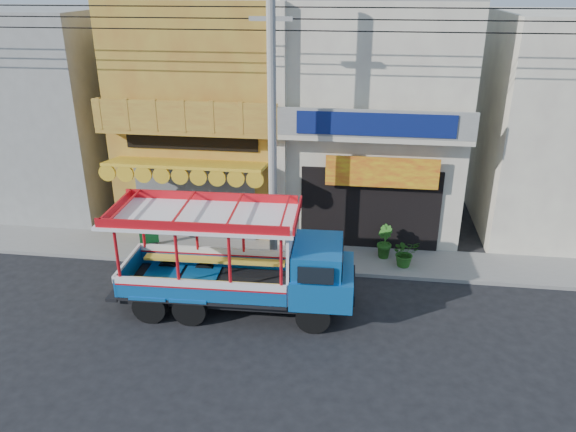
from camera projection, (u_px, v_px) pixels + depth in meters
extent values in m
plane|color=black|center=(291.00, 327.00, 15.02)|extent=(90.00, 90.00, 0.00)
cube|color=slate|center=(307.00, 257.00, 18.64)|extent=(30.00, 2.00, 0.12)
cube|color=#A76725|center=(214.00, 110.00, 21.24)|extent=(6.00, 6.00, 8.00)
cube|color=#595B5E|center=(196.00, 203.00, 19.50)|extent=(4.20, 0.10, 2.60)
cube|color=#C58817|center=(186.00, 164.00, 18.19)|extent=(5.20, 1.50, 0.31)
cube|color=#A76725|center=(188.00, 131.00, 18.16)|extent=(6.00, 0.70, 0.18)
cube|color=#A76725|center=(184.00, 116.00, 17.67)|extent=(6.00, 0.12, 0.95)
cube|color=black|center=(192.00, 143.00, 18.65)|extent=(4.50, 0.04, 0.45)
cube|color=#BDAE9B|center=(374.00, 115.00, 20.49)|extent=(6.00, 6.00, 8.00)
cube|color=black|center=(370.00, 209.00, 18.72)|extent=(4.60, 0.12, 2.80)
cube|color=yellow|center=(382.00, 172.00, 17.88)|extent=(3.60, 0.05, 1.00)
cube|color=#BDAE9B|center=(375.00, 137.00, 17.42)|extent=(6.00, 0.70, 0.18)
cube|color=gray|center=(376.00, 124.00, 16.95)|extent=(6.00, 0.12, 0.85)
cube|color=navy|center=(376.00, 124.00, 16.89)|extent=(4.80, 0.06, 0.70)
cube|color=#BDAE9B|center=(280.00, 134.00, 17.99)|extent=(0.35, 0.30, 8.00)
cube|color=gray|center=(42.00, 110.00, 22.18)|extent=(6.00, 6.00, 7.60)
cube|color=#BDAE9B|center=(574.00, 127.00, 19.71)|extent=(6.00, 6.00, 7.60)
cylinder|color=gray|center=(272.00, 131.00, 16.38)|extent=(0.26, 0.26, 9.00)
cube|color=gray|center=(271.00, 19.00, 15.17)|extent=(1.20, 0.12, 0.12)
cylinder|color=black|center=(308.00, 31.00, 15.16)|extent=(28.00, 0.04, 0.04)
cylinder|color=black|center=(308.00, 19.00, 15.04)|extent=(28.00, 0.04, 0.04)
cylinder|color=black|center=(308.00, 7.00, 14.93)|extent=(28.00, 0.04, 0.04)
cylinder|color=black|center=(313.00, 317.00, 14.67)|extent=(0.93, 0.28, 0.92)
cylinder|color=black|center=(317.00, 283.00, 16.26)|extent=(0.93, 0.28, 0.92)
cylinder|color=black|center=(190.00, 309.00, 14.99)|extent=(0.93, 0.28, 0.92)
cylinder|color=black|center=(206.00, 277.00, 16.59)|extent=(0.93, 0.28, 0.92)
cylinder|color=black|center=(150.00, 307.00, 15.10)|extent=(0.93, 0.28, 0.92)
cylinder|color=black|center=(169.00, 275.00, 16.70)|extent=(0.93, 0.28, 0.92)
cube|color=black|center=(236.00, 292.00, 15.65)|extent=(6.21, 1.69, 0.26)
cube|color=#105FB2|center=(322.00, 280.00, 15.21)|extent=(1.71, 2.07, 0.83)
cube|color=#105FB2|center=(318.00, 256.00, 14.94)|extent=(1.34, 1.89, 0.69)
cube|color=black|center=(342.00, 259.00, 14.89)|extent=(0.10, 1.62, 0.51)
cube|color=black|center=(210.00, 284.00, 15.65)|extent=(4.60, 2.15, 0.11)
cube|color=#105FB2|center=(200.00, 292.00, 14.63)|extent=(4.55, 0.20, 0.55)
cube|color=white|center=(199.00, 284.00, 14.53)|extent=(4.55, 0.21, 0.20)
cube|color=#105FB2|center=(217.00, 258.00, 16.41)|extent=(4.55, 0.20, 0.55)
cube|color=white|center=(216.00, 251.00, 16.32)|extent=(4.55, 0.21, 0.20)
cylinder|color=red|center=(117.00, 254.00, 14.46)|extent=(0.08, 0.08, 1.47)
cylinder|color=red|center=(142.00, 224.00, 16.21)|extent=(0.08, 0.08, 1.47)
cube|color=white|center=(291.00, 256.00, 15.02)|extent=(0.12, 1.86, 2.07)
cube|color=white|center=(202.00, 216.00, 14.85)|extent=(5.16, 2.39, 0.09)
cube|color=red|center=(201.00, 211.00, 14.78)|extent=(4.97, 2.29, 0.24)
cube|color=black|center=(150.00, 244.00, 19.32)|extent=(0.61, 0.48, 0.10)
cube|color=#0D4E1E|center=(148.00, 231.00, 19.12)|extent=(0.62, 0.32, 0.88)
imported|color=#225819|center=(405.00, 253.00, 17.80)|extent=(1.00, 0.93, 0.92)
imported|color=#225819|center=(384.00, 242.00, 18.35)|extent=(0.64, 0.72, 1.09)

